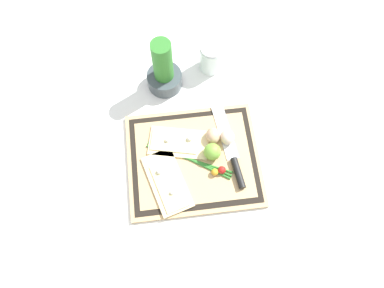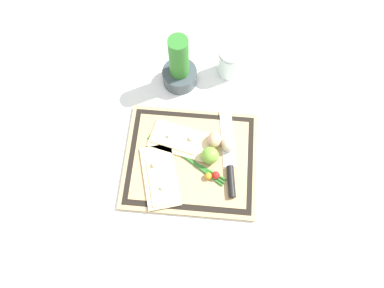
{
  "view_description": "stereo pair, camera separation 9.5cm",
  "coord_description": "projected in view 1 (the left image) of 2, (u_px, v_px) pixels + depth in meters",
  "views": [
    {
      "loc": [
        -0.05,
        -0.41,
        1.14
      ],
      "look_at": [
        0.0,
        0.04,
        0.03
      ],
      "focal_mm": 35.0,
      "sensor_mm": 36.0,
      "label": 1
    },
    {
      "loc": [
        0.04,
        -0.41,
        1.14
      ],
      "look_at": [
        0.0,
        0.04,
        0.03
      ],
      "focal_mm": 35.0,
      "sensor_mm": 36.0,
      "label": 2
    }
  ],
  "objects": [
    {
      "name": "cherry_tomato_yellow",
      "position": [
        215.0,
        172.0,
        1.16
      ],
      "size": [
        0.02,
        0.02,
        0.02
      ],
      "primitive_type": "sphere",
      "color": "gold",
      "rests_on": "cutting_board"
    },
    {
      "name": "lime",
      "position": [
        212.0,
        152.0,
        1.17
      ],
      "size": [
        0.06,
        0.06,
        0.06
      ],
      "primitive_type": "sphere",
      "color": "#70A838",
      "rests_on": "cutting_board"
    },
    {
      "name": "pizza_slice_far",
      "position": [
        178.0,
        142.0,
        1.21
      ],
      "size": [
        0.21,
        0.14,
        0.02
      ],
      "color": "beige",
      "rests_on": "cutting_board"
    },
    {
      "name": "pizza_slice_near",
      "position": [
        168.0,
        183.0,
        1.16
      ],
      "size": [
        0.15,
        0.23,
        0.02
      ],
      "color": "beige",
      "rests_on": "cutting_board"
    },
    {
      "name": "knife",
      "position": [
        233.0,
        159.0,
        1.18
      ],
      "size": [
        0.07,
        0.3,
        0.02
      ],
      "color": "silver",
      "rests_on": "cutting_board"
    },
    {
      "name": "ground_plane",
      "position": [
        194.0,
        161.0,
        1.21
      ],
      "size": [
        6.0,
        6.0,
        0.0
      ],
      "primitive_type": "plane",
      "color": "white"
    },
    {
      "name": "egg_brown",
      "position": [
        213.0,
        136.0,
        1.2
      ],
      "size": [
        0.04,
        0.05,
        0.04
      ],
      "primitive_type": "ellipsoid",
      "color": "tan",
      "rests_on": "cutting_board"
    },
    {
      "name": "sauce_jar",
      "position": [
        211.0,
        59.0,
        1.3
      ],
      "size": [
        0.08,
        0.08,
        0.11
      ],
      "color": "silver",
      "rests_on": "ground_plane"
    },
    {
      "name": "scallion_bunch",
      "position": [
        189.0,
        160.0,
        1.19
      ],
      "size": [
        0.26,
        0.17,
        0.01
      ],
      "color": "#2D7528",
      "rests_on": "cutting_board"
    },
    {
      "name": "egg_pink",
      "position": [
        227.0,
        137.0,
        1.2
      ],
      "size": [
        0.04,
        0.05,
        0.04
      ],
      "primitive_type": "ellipsoid",
      "color": "beige",
      "rests_on": "cutting_board"
    },
    {
      "name": "cherry_tomato_red",
      "position": [
        222.0,
        170.0,
        1.16
      ],
      "size": [
        0.03,
        0.03,
        0.03
      ],
      "primitive_type": "sphere",
      "color": "red",
      "rests_on": "cutting_board"
    },
    {
      "name": "cutting_board",
      "position": [
        194.0,
        160.0,
        1.2
      ],
      "size": [
        0.42,
        0.36,
        0.02
      ],
      "color": "tan",
      "rests_on": "ground_plane"
    },
    {
      "name": "herb_pot",
      "position": [
        164.0,
        72.0,
        1.25
      ],
      "size": [
        0.12,
        0.12,
        0.22
      ],
      "color": "#3D474C",
      "rests_on": "ground_plane"
    }
  ]
}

